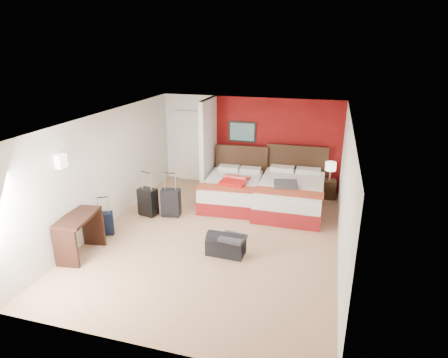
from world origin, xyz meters
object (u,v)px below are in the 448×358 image
(suitcase_black, at_px, (148,203))
(suitcase_charcoal, at_px, (171,204))
(bed_left, at_px, (232,191))
(desk, at_px, (80,236))
(nightstand, at_px, (328,189))
(table_lamp, at_px, (330,171))
(red_suitcase_open, at_px, (235,180))
(bed_right, at_px, (290,196))
(duffel_bag, at_px, (226,245))
(suitcase_navy, at_px, (105,225))

(suitcase_black, bearing_deg, suitcase_charcoal, 24.85)
(bed_left, distance_m, suitcase_black, 2.15)
(bed_left, height_order, desk, desk)
(suitcase_black, distance_m, suitcase_charcoal, 0.55)
(bed_left, height_order, nightstand, bed_left)
(table_lamp, relative_size, suitcase_charcoal, 0.76)
(red_suitcase_open, xyz_separation_m, nightstand, (2.27, 1.08, -0.39))
(nightstand, bearing_deg, bed_left, -161.46)
(bed_right, relative_size, duffel_bag, 3.07)
(desk, bearing_deg, nightstand, 35.66)
(duffel_bag, xyz_separation_m, desk, (-2.65, -0.80, 0.24))
(bed_left, relative_size, bed_right, 0.88)
(table_lamp, height_order, desk, table_lamp)
(bed_left, relative_size, red_suitcase_open, 2.35)
(nightstand, xyz_separation_m, desk, (-4.48, -4.28, 0.17))
(bed_left, xyz_separation_m, suitcase_black, (-1.70, -1.32, 0.03))
(duffel_bag, bearing_deg, bed_left, 104.16)
(bed_left, xyz_separation_m, nightstand, (2.37, 0.98, -0.05))
(red_suitcase_open, xyz_separation_m, suitcase_navy, (-2.23, -2.35, -0.40))
(bed_left, height_order, suitcase_charcoal, suitcase_charcoal)
(suitcase_black, bearing_deg, red_suitcase_open, 46.66)
(red_suitcase_open, bearing_deg, suitcase_charcoal, -131.90)
(suitcase_black, bearing_deg, table_lamp, 41.93)
(red_suitcase_open, bearing_deg, suitcase_navy, -126.51)
(bed_left, distance_m, desk, 3.93)
(desk, bearing_deg, table_lamp, 35.66)
(bed_left, relative_size, suitcase_navy, 4.12)
(suitcase_navy, bearing_deg, red_suitcase_open, 14.96)
(red_suitcase_open, distance_m, suitcase_black, 2.19)
(nightstand, relative_size, suitcase_navy, 1.04)
(nightstand, bearing_deg, table_lamp, 0.00)
(bed_right, xyz_separation_m, duffel_bag, (-0.94, -2.51, -0.15))
(nightstand, relative_size, suitcase_black, 0.77)
(bed_left, relative_size, desk, 1.95)
(duffel_bag, bearing_deg, nightstand, 64.28)
(bed_right, xyz_separation_m, desk, (-3.59, -3.31, 0.09))
(bed_left, height_order, red_suitcase_open, red_suitcase_open)
(red_suitcase_open, bearing_deg, bed_left, 141.99)
(suitcase_navy, xyz_separation_m, desk, (0.02, -0.86, 0.18))
(suitcase_navy, bearing_deg, bed_right, 2.68)
(suitcase_black, distance_m, duffel_bag, 2.53)
(table_lamp, bearing_deg, bed_left, -157.63)
(suitcase_navy, bearing_deg, duffel_bag, -32.67)
(nightstand, distance_m, table_lamp, 0.49)
(table_lamp, bearing_deg, suitcase_black, -150.56)
(bed_right, xyz_separation_m, table_lamp, (0.89, 0.97, 0.40))
(suitcase_navy, bearing_deg, suitcase_charcoal, 20.69)
(nightstand, bearing_deg, suitcase_charcoal, -152.18)
(suitcase_navy, bearing_deg, nightstand, 5.74)
(suitcase_black, xyz_separation_m, desk, (-0.42, -1.99, 0.10))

